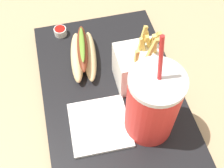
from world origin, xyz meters
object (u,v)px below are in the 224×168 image
Objects in this scene: ketchup_cup_1 at (60,31)px; soda_cup at (152,105)px; fries_basket at (138,66)px; hot_dog_1 at (83,54)px; napkin_stack at (100,125)px.

soda_cup is at bearing -154.99° from ketchup_cup_1.
fries_basket is 1.01× the size of hot_dog_1.
hot_dog_1 is (0.20, 0.10, -0.06)m from soda_cup.
fries_basket is 0.24m from ketchup_cup_1.
napkin_stack is (-0.10, 0.11, -0.04)m from fries_basket.
hot_dog_1 reaches higher than ketchup_cup_1.
hot_dog_1 is at bearing -157.42° from ketchup_cup_1.
fries_basket is 0.15m from napkin_stack.
soda_cup reaches higher than hot_dog_1.
ketchup_cup_1 is at bearing 39.07° from fries_basket.
soda_cup is at bearing -102.32° from napkin_stack.
hot_dog_1 is 4.95× the size of ketchup_cup_1.
hot_dog_1 is (0.08, 0.11, -0.02)m from fries_basket.
fries_basket is (0.12, -0.01, -0.03)m from soda_cup.
fries_basket is at bearing -48.07° from napkin_stack.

